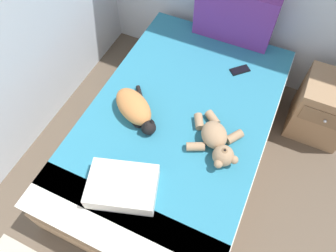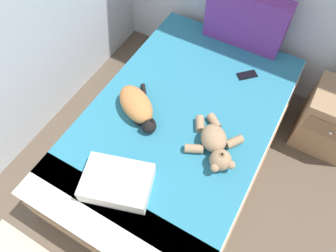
{
  "view_description": "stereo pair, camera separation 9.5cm",
  "coord_description": "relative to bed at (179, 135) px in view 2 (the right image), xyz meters",
  "views": [
    {
      "loc": [
        1.58,
        2.29,
        2.26
      ],
      "look_at": [
        1.12,
        3.28,
        0.59
      ],
      "focal_mm": 33.01,
      "sensor_mm": 36.0,
      "label": 1
    },
    {
      "loc": [
        1.66,
        2.34,
        2.26
      ],
      "look_at": [
        1.12,
        3.28,
        0.59
      ],
      "focal_mm": 33.01,
      "sensor_mm": 36.0,
      "label": 2
    }
  ],
  "objects": [
    {
      "name": "bed",
      "position": [
        0.0,
        0.0,
        0.0
      ],
      "size": [
        1.27,
        2.0,
        0.49
      ],
      "color": "#9E7A56",
      "rests_on": "ground_plane"
    },
    {
      "name": "nightstand",
      "position": [
        0.97,
        0.7,
        0.02
      ],
      "size": [
        0.43,
        0.44,
        0.53
      ],
      "color": "#9E7A56",
      "rests_on": "ground_plane"
    },
    {
      "name": "cat",
      "position": [
        -0.27,
        -0.12,
        0.32
      ],
      "size": [
        0.41,
        0.39,
        0.15
      ],
      "color": "#D18447",
      "rests_on": "bed"
    },
    {
      "name": "patterned_cushion",
      "position": [
        0.07,
        0.9,
        0.47
      ],
      "size": [
        0.63,
        0.14,
        0.44
      ],
      "color": "#72338C",
      "rests_on": "bed"
    },
    {
      "name": "cell_phone",
      "position": [
        0.26,
        0.58,
        0.26
      ],
      "size": [
        0.16,
        0.16,
        0.01
      ],
      "color": "black",
      "rests_on": "bed"
    },
    {
      "name": "throw_pillow",
      "position": [
        -0.08,
        -0.64,
        0.31
      ],
      "size": [
        0.47,
        0.39,
        0.11
      ],
      "primitive_type": "cube",
      "rotation": [
        0.0,
        0.0,
        0.31
      ],
      "color": "white",
      "rests_on": "bed"
    },
    {
      "name": "teddy_bear",
      "position": [
        0.32,
        -0.12,
        0.31
      ],
      "size": [
        0.38,
        0.42,
        0.15
      ],
      "color": "tan",
      "rests_on": "bed"
    }
  ]
}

